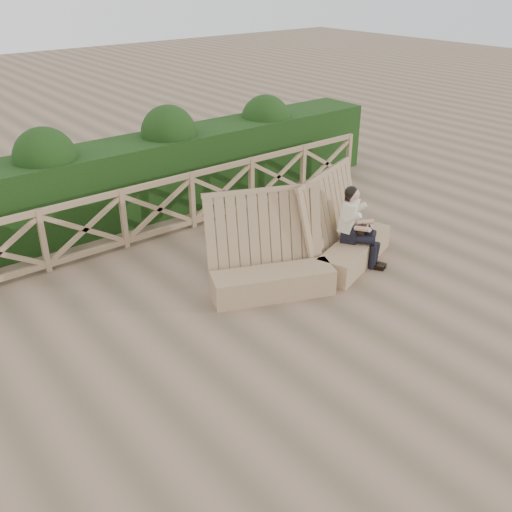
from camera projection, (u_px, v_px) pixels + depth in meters
ground at (284, 317)px, 8.23m from camera, size 60.00×60.00×0.00m
bench at (313, 255)px, 9.13m from camera, size 3.66×1.42×1.55m
woman at (355, 224)px, 9.40m from camera, size 0.64×0.88×1.37m
guardrail at (159, 209)px, 10.41m from camera, size 10.10×0.09×1.10m
hedge at (127, 181)px, 11.16m from camera, size 12.00×1.20×1.50m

